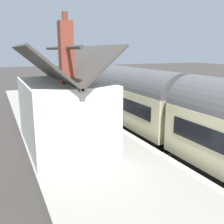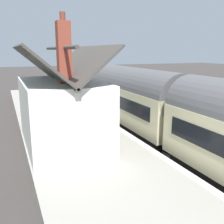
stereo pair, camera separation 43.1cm
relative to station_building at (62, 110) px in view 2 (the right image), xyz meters
The scene contains 13 objects.
ground_plane 7.06m from the station_building, 47.29° to the right, with size 160.00×160.00×0.00m, color #383330.
platform 5.05m from the station_building, 12.48° to the right, with size 32.00×5.68×0.83m, color gray.
platform_edge_coping 6.01m from the station_building, 39.29° to the right, with size 32.00×0.36×0.02m, color beige.
rail_near 8.23m from the station_building, 55.35° to the right, with size 52.00×0.08×0.14m, color gray.
rail_far 7.16m from the station_building, 48.33° to the right, with size 52.00×0.08×0.14m, color gray.
station_building is the anchor object (origin of this frame).
bench_mid_platform 6.71m from the station_building, 11.54° to the right, with size 1.41×0.46×0.88m.
bench_by_lamp 15.04m from the station_building, ahead, with size 1.41×0.46×0.88m.
planter_edge_far 7.79m from the station_building, ahead, with size 0.98×0.32×0.56m.
planter_edge_near 14.32m from the station_building, ahead, with size 0.41×0.41×0.67m.
planter_under_sign 7.65m from the station_building, ahead, with size 0.61×0.61×0.91m.
planter_bench_left 4.58m from the station_building, 36.18° to the right, with size 0.77×0.32×0.63m.
station_sign_board 12.35m from the station_building, 14.24° to the right, with size 0.96×0.06×1.57m.
Camera 2 is at (-16.74, 7.35, 5.41)m, focal length 41.24 mm.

